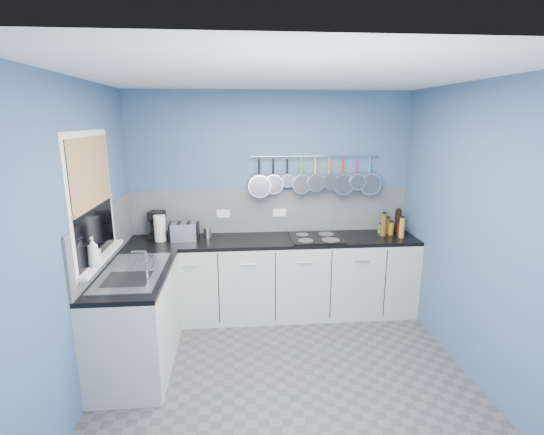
{
  "coord_description": "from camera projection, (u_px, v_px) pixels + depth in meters",
  "views": [
    {
      "loc": [
        -0.38,
        -3.09,
        2.19
      ],
      "look_at": [
        -0.05,
        0.75,
        1.25
      ],
      "focal_mm": 26.78,
      "sensor_mm": 36.0,
      "label": 1
    }
  ],
  "objects": [
    {
      "name": "worktop_back",
      "position": [
        273.0,
        240.0,
        4.49
      ],
      "size": [
        3.2,
        0.6,
        0.04
      ],
      "primitive_type": "cube",
      "color": "black",
      "rests_on": "cabinet_run_back"
    },
    {
      "name": "condiment_0",
      "position": [
        398.0,
        222.0,
        4.68
      ],
      "size": [
        0.07,
        0.07,
        0.27
      ],
      "primitive_type": "cylinder",
      "color": "black",
      "rests_on": "worktop_back"
    },
    {
      "name": "cabinet_run_back",
      "position": [
        273.0,
        278.0,
        4.6
      ],
      "size": [
        3.2,
        0.6,
        0.86
      ],
      "primitive_type": "cube",
      "color": "#B8B7B4",
      "rests_on": "ground"
    },
    {
      "name": "condiment_6",
      "position": [
        402.0,
        228.0,
        4.5
      ],
      "size": [
        0.06,
        0.06,
        0.23
      ],
      "primitive_type": "cylinder",
      "color": "olive",
      "rests_on": "worktop_back"
    },
    {
      "name": "pan_8",
      "position": [
        369.0,
        175.0,
        4.66
      ],
      "size": [
        0.25,
        0.1,
        0.44
      ],
      "primitive_type": null,
      "color": "silver",
      "rests_on": "pot_rail"
    },
    {
      "name": "soap_bottle_b",
      "position": [
        95.0,
        254.0,
        3.25
      ],
      "size": [
        0.09,
        0.09,
        0.17
      ],
      "primitive_type": "imported",
      "rotation": [
        0.0,
        0.0,
        0.21
      ],
      "color": "white",
      "rests_on": "window_sill"
    },
    {
      "name": "wall_right",
      "position": [
        478.0,
        235.0,
        3.38
      ],
      "size": [
        0.02,
        3.0,
        2.5
      ],
      "primitive_type": "cube",
      "color": "#3C5A7D",
      "rests_on": "ground"
    },
    {
      "name": "ceiling",
      "position": [
        288.0,
        74.0,
        2.94
      ],
      "size": [
        3.2,
        3.0,
        0.02
      ],
      "primitive_type": "cube",
      "color": "white",
      "rests_on": "ground"
    },
    {
      "name": "pot_rail",
      "position": [
        315.0,
        156.0,
        4.56
      ],
      "size": [
        1.45,
        0.02,
        0.02
      ],
      "primitive_type": "cylinder",
      "rotation": [
        0.0,
        1.57,
        0.0
      ],
      "color": "silver",
      "rests_on": "wall_back"
    },
    {
      "name": "wall_back",
      "position": [
        271.0,
        202.0,
        4.71
      ],
      "size": [
        3.2,
        0.02,
        2.5
      ],
      "primitive_type": "cube",
      "color": "#3C5A7D",
      "rests_on": "ground"
    },
    {
      "name": "pan_7",
      "position": [
        356.0,
        173.0,
        4.64
      ],
      "size": [
        0.19,
        0.12,
        0.38
      ],
      "primitive_type": null,
      "color": "silver",
      "rests_on": "pot_rail"
    },
    {
      "name": "coffee_maker",
      "position": [
        157.0,
        225.0,
        4.47
      ],
      "size": [
        0.2,
        0.21,
        0.3
      ],
      "primitive_type": null,
      "rotation": [
        0.0,
        0.0,
        -0.17
      ],
      "color": "black",
      "rests_on": "worktop_back"
    },
    {
      "name": "floor",
      "position": [
        285.0,
        377.0,
        3.54
      ],
      "size": [
        3.2,
        3.0,
        0.02
      ],
      "primitive_type": "cube",
      "color": "#47474C",
      "rests_on": "ground"
    },
    {
      "name": "wall_left",
      "position": [
        78.0,
        245.0,
        3.11
      ],
      "size": [
        0.02,
        3.0,
        2.5
      ],
      "primitive_type": "cube",
      "color": "#3C5A7D",
      "rests_on": "ground"
    },
    {
      "name": "soap_bottle_a",
      "position": [
        93.0,
        252.0,
        3.2
      ],
      "size": [
        0.1,
        0.1,
        0.24
      ],
      "primitive_type": "imported",
      "rotation": [
        0.0,
        0.0,
        0.12
      ],
      "color": "white",
      "rests_on": "window_sill"
    },
    {
      "name": "pan_0",
      "position": [
        259.0,
        177.0,
        4.55
      ],
      "size": [
        0.26,
        0.12,
        0.45
      ],
      "primitive_type": null,
      "color": "silver",
      "rests_on": "pot_rail"
    },
    {
      "name": "backsplash_back",
      "position": [
        271.0,
        211.0,
        4.71
      ],
      "size": [
        3.2,
        0.02,
        0.5
      ],
      "primitive_type": "cube",
      "color": "gray",
      "rests_on": "wall_back"
    },
    {
      "name": "condiment_4",
      "position": [
        391.0,
        228.0,
        4.62
      ],
      "size": [
        0.06,
        0.06,
        0.15
      ],
      "primitive_type": "cylinder",
      "color": "#8C5914",
      "rests_on": "worktop_back"
    },
    {
      "name": "socket_right",
      "position": [
        279.0,
        213.0,
        4.71
      ],
      "size": [
        0.15,
        0.01,
        0.09
      ],
      "primitive_type": "cube",
      "color": "white",
      "rests_on": "backsplash_back"
    },
    {
      "name": "backsplash_left",
      "position": [
        107.0,
        235.0,
        3.72
      ],
      "size": [
        0.02,
        1.8,
        0.5
      ],
      "primitive_type": "cube",
      "color": "gray",
      "rests_on": "wall_left"
    },
    {
      "name": "pan_3",
      "position": [
        301.0,
        175.0,
        4.59
      ],
      "size": [
        0.23,
        0.09,
        0.42
      ],
      "primitive_type": null,
      "color": "silver",
      "rests_on": "pot_rail"
    },
    {
      "name": "bamboo_blind",
      "position": [
        91.0,
        171.0,
        3.28
      ],
      "size": [
        0.01,
        0.9,
        0.55
      ],
      "primitive_type": "cube",
      "color": "tan",
      "rests_on": "wall_left"
    },
    {
      "name": "cabinet_run_left",
      "position": [
        137.0,
        321.0,
        3.62
      ],
      "size": [
        0.6,
        1.2,
        0.86
      ],
      "primitive_type": "cube",
      "color": "#B8B7B4",
      "rests_on": "ground"
    },
    {
      "name": "window_frame",
      "position": [
        92.0,
        199.0,
        3.33
      ],
      "size": [
        0.01,
        1.0,
        1.1
      ],
      "primitive_type": "cube",
      "color": "white",
      "rests_on": "wall_left"
    },
    {
      "name": "wall_front",
      "position": [
        327.0,
        338.0,
        1.78
      ],
      "size": [
        3.2,
        0.02,
        2.5
      ],
      "primitive_type": "cube",
      "color": "#3C5A7D",
      "rests_on": "ground"
    },
    {
      "name": "pan_4",
      "position": [
        315.0,
        174.0,
        4.6
      ],
      "size": [
        0.2,
        0.11,
        0.39
      ],
      "primitive_type": null,
      "color": "silver",
      "rests_on": "pot_rail"
    },
    {
      "name": "pan_6",
      "position": [
        342.0,
        175.0,
        4.63
      ],
      "size": [
        0.25,
        0.1,
        0.44
      ],
      "primitive_type": null,
      "color": "silver",
      "rests_on": "pot_rail"
    },
    {
      "name": "condiment_1",
      "position": [
        387.0,
        225.0,
        4.69
      ],
      "size": [
        0.06,
        0.06,
        0.18
      ],
      "primitive_type": "cylinder",
      "color": "brown",
      "rests_on": "worktop_back"
    },
    {
      "name": "paper_towel",
      "position": [
        160.0,
        228.0,
        4.37
      ],
      "size": [
        0.16,
        0.16,
        0.28
      ],
      "primitive_type": "cylinder",
      "rotation": [
        0.0,
        0.0,
        -0.34
      ],
      "color": "white",
      "rests_on": "worktop_back"
    },
    {
      "name": "toaster",
      "position": [
        184.0,
        232.0,
        4.41
      ],
      "size": [
        0.32,
        0.21,
        0.19
      ],
      "primitive_type": "cube",
      "rotation": [
        0.0,
        0.0,
        0.13
      ],
      "color": "silver",
      "rests_on": "worktop_back"
    },
    {
      "name": "worktop_left",
      "position": [
        133.0,
        274.0,
        3.51
      ],
      "size": [
        0.6,
        1.2,
        0.04
      ],
      "primitive_type": "cube",
      "color": "black",
      "rests_on": "cabinet_run_left"
    },
    {
      "name": "pan_5",
      "position": [
        329.0,
        172.0,
        4.61
      ],
      "size": [
        0.18,
        0.1,
        0.37
      ],
      "primitive_type": null,
      "color": "silver",
      "rests_on": "pot_rail"
    },
    {
      "name": "sink_unit",
      "position": [
        133.0,
        271.0,
        3.51
      ],
      "size": [
        0.5,
        0.95,
        0.01
      ],
      "primitive_type": "cube",
      "color": "silver",
      "rests_on": "worktop_left"
    },
    {
      "name": "canister",
      "position": [
        207.0,
        233.0,
        4.5
      ],
      "size": [
        0.1,
        0.1,
        0.12
      ],
      "primitive_type": "cylinder",
      "rotation": [
        0.0,
        0.0,
        -0.27
      ],
      "color": "silver",
      "rests_on": "worktop_back"
    },
    {
      "name": "mixer_tap",
      "position": [
        146.0,
        264.0,
        3.32
      ],
      "size": [
        0.12,
        0.08,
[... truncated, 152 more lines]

